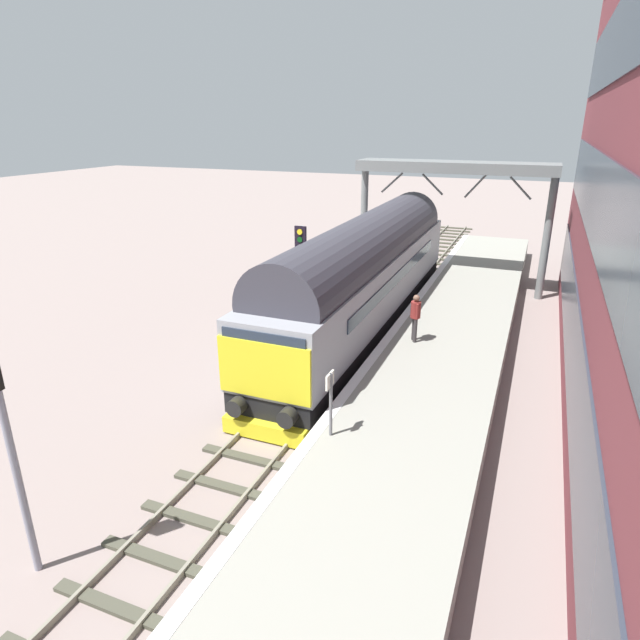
{
  "coord_description": "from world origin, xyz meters",
  "views": [
    {
      "loc": [
        6.1,
        -14.27,
        8.09
      ],
      "look_at": [
        0.2,
        0.24,
        2.29
      ],
      "focal_mm": 30.35,
      "sensor_mm": 36.0,
      "label": 1
    }
  ],
  "objects": [
    {
      "name": "signal_post_mid",
      "position": [
        -1.95,
        3.66,
        2.92
      ],
      "size": [
        0.44,
        0.22,
        4.47
      ],
      "color": "gray",
      "rests_on": "ground"
    },
    {
      "name": "signal_post_near",
      "position": [
        -1.95,
        -8.85,
        3.13
      ],
      "size": [
        0.44,
        0.22,
        4.91
      ],
      "color": "gray",
      "rests_on": "ground"
    },
    {
      "name": "waiting_passenger",
      "position": [
        2.64,
        2.76,
        1.99
      ],
      "size": [
        0.46,
        0.47,
        1.64
      ],
      "rotation": [
        0.0,
        0.0,
        2.03
      ],
      "color": "#332F30",
      "rests_on": "station_platform"
    },
    {
      "name": "track_main",
      "position": [
        0.0,
        -0.0,
        0.05
      ],
      "size": [
        2.5,
        60.0,
        0.15
      ],
      "color": "gray",
      "rests_on": "ground"
    },
    {
      "name": "station_platform",
      "position": [
        3.6,
        0.0,
        0.5
      ],
      "size": [
        4.0,
        44.0,
        1.01
      ],
      "color": "gray",
      "rests_on": "ground"
    },
    {
      "name": "ground_plane",
      "position": [
        0.0,
        0.0,
        0.0
      ],
      "size": [
        140.0,
        140.0,
        0.0
      ],
      "primitive_type": "plane",
      "color": "gray",
      "rests_on": "ground"
    },
    {
      "name": "platform_number_sign",
      "position": [
        2.1,
        -3.8,
        2.1
      ],
      "size": [
        0.1,
        0.44,
        1.62
      ],
      "color": "slate",
      "rests_on": "station_platform"
    },
    {
      "name": "diesel_locomotive",
      "position": [
        0.0,
        5.47,
        2.48
      ],
      "size": [
        2.74,
        17.63,
        4.68
      ],
      "color": "black",
      "rests_on": "ground"
    },
    {
      "name": "overhead_footbridge",
      "position": [
        2.05,
        12.72,
        5.57
      ],
      "size": [
        9.3,
        2.0,
        6.26
      ],
      "color": "slate",
      "rests_on": "ground"
    }
  ]
}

